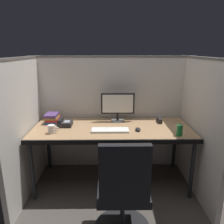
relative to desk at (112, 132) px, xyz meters
The scene contains 14 objects.
ground_plane 0.75m from the desk, 90.00° to the right, with size 8.00×8.00×0.00m, color #423D38.
cubicle_partition_rear 0.47m from the desk, 90.00° to the left, with size 2.21×0.06×1.57m.
cubicle_partition_left 1.00m from the desk, behind, with size 0.06×1.41×1.57m.
cubicle_partition_right 1.00m from the desk, ahead, with size 0.06×1.41×1.57m.
desk is the anchor object (origin of this frame).
office_chair 0.94m from the desk, 84.62° to the right, with size 0.52×0.52×0.97m.
monitor_center 0.38m from the desk, 73.46° to the left, with size 0.43×0.17×0.37m.
keyboard_main 0.13m from the desk, 102.35° to the right, with size 0.43×0.15×0.02m, color silver.
computer_mouse 0.32m from the desk, 19.13° to the right, with size 0.06×0.10×0.04m.
coffee_mug 0.71m from the desk, 166.22° to the right, with size 0.13×0.08×0.09m.
desk_phone 0.60m from the desk, behind, with size 0.17×0.19×0.09m.
red_stapler 0.65m from the desk, 18.13° to the left, with size 0.04×0.15×0.06m, color black.
soda_can 0.78m from the desk, 19.54° to the right, with size 0.07×0.07×0.12m, color #197233.
book_stack 0.81m from the desk, 164.27° to the left, with size 0.16×0.23×0.12m.
Camera 1 is at (-0.04, -2.21, 1.65)m, focal length 35.23 mm.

